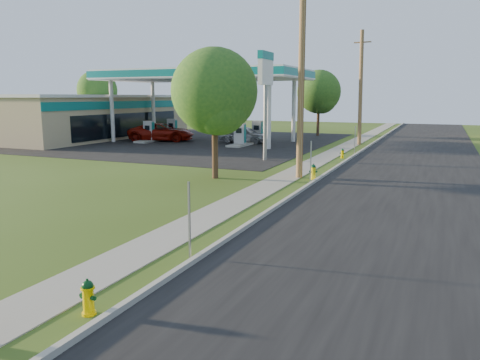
{
  "coord_description": "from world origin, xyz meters",
  "views": [
    {
      "loc": [
        5.94,
        -5.75,
        4.08
      ],
      "look_at": [
        0.0,
        8.0,
        1.4
      ],
      "focal_mm": 35.0,
      "sensor_mm": 36.0,
      "label": 1
    }
  ],
  "objects_px": {
    "car_red": "(162,132)",
    "fuel_pump_nw": "(149,134)",
    "utility_pole_far": "(361,88)",
    "tree_verge": "(216,95)",
    "hydrant_near": "(88,297)",
    "car_silver": "(244,134)",
    "hydrant_mid": "(313,172)",
    "utility_pole_mid": "(301,78)",
    "fuel_pump_ne": "(240,137)",
    "tree_back": "(98,92)",
    "fuel_pump_sw": "(172,131)",
    "hydrant_far": "(342,153)",
    "fuel_pump_se": "(257,134)",
    "tree_lot": "(320,93)",
    "price_pylon": "(266,75)"
  },
  "relations": [
    {
      "from": "fuel_pump_se",
      "to": "hydrant_far",
      "type": "xyz_separation_m",
      "value": [
        9.41,
        -8.47,
        -0.4
      ]
    },
    {
      "from": "fuel_pump_ne",
      "to": "hydrant_far",
      "type": "relative_size",
      "value": 4.84
    },
    {
      "from": "tree_verge",
      "to": "tree_lot",
      "type": "distance_m",
      "value": 27.59
    },
    {
      "from": "fuel_pump_ne",
      "to": "fuel_pump_sw",
      "type": "distance_m",
      "value": 9.85
    },
    {
      "from": "utility_pole_far",
      "to": "hydrant_mid",
      "type": "bearing_deg",
      "value": -87.52
    },
    {
      "from": "hydrant_near",
      "to": "car_silver",
      "type": "height_order",
      "value": "car_silver"
    },
    {
      "from": "utility_pole_mid",
      "to": "fuel_pump_se",
      "type": "height_order",
      "value": "utility_pole_mid"
    },
    {
      "from": "fuel_pump_nw",
      "to": "price_pylon",
      "type": "distance_m",
      "value": 16.57
    },
    {
      "from": "fuel_pump_se",
      "to": "hydrant_far",
      "type": "distance_m",
      "value": 12.67
    },
    {
      "from": "price_pylon",
      "to": "hydrant_far",
      "type": "height_order",
      "value": "price_pylon"
    },
    {
      "from": "utility_pole_far",
      "to": "car_silver",
      "type": "relative_size",
      "value": 2.13
    },
    {
      "from": "price_pylon",
      "to": "car_red",
      "type": "height_order",
      "value": "price_pylon"
    },
    {
      "from": "utility_pole_far",
      "to": "hydrant_mid",
      "type": "relative_size",
      "value": 11.97
    },
    {
      "from": "fuel_pump_ne",
      "to": "price_pylon",
      "type": "relative_size",
      "value": 0.47
    },
    {
      "from": "utility_pole_mid",
      "to": "hydrant_near",
      "type": "height_order",
      "value": "utility_pole_mid"
    },
    {
      "from": "utility_pole_far",
      "to": "tree_verge",
      "type": "height_order",
      "value": "utility_pole_far"
    },
    {
      "from": "fuel_pump_ne",
      "to": "hydrant_mid",
      "type": "relative_size",
      "value": 4.03
    },
    {
      "from": "hydrant_far",
      "to": "car_silver",
      "type": "distance_m",
      "value": 12.38
    },
    {
      "from": "car_red",
      "to": "fuel_pump_sw",
      "type": "bearing_deg",
      "value": -4.83
    },
    {
      "from": "car_red",
      "to": "tree_lot",
      "type": "bearing_deg",
      "value": -62.79
    },
    {
      "from": "car_silver",
      "to": "car_red",
      "type": "bearing_deg",
      "value": 102.9
    },
    {
      "from": "utility_pole_mid",
      "to": "fuel_pump_nw",
      "type": "bearing_deg",
      "value": 144.01
    },
    {
      "from": "fuel_pump_ne",
      "to": "hydrant_mid",
      "type": "distance_m",
      "value": 16.41
    },
    {
      "from": "utility_pole_far",
      "to": "fuel_pump_sw",
      "type": "height_order",
      "value": "utility_pole_far"
    },
    {
      "from": "utility_pole_far",
      "to": "fuel_pump_nw",
      "type": "relative_size",
      "value": 2.97
    },
    {
      "from": "fuel_pump_se",
      "to": "price_pylon",
      "type": "distance_m",
      "value": 13.4
    },
    {
      "from": "fuel_pump_nw",
      "to": "fuel_pump_ne",
      "type": "height_order",
      "value": "same"
    },
    {
      "from": "utility_pole_far",
      "to": "hydrant_far",
      "type": "relative_size",
      "value": 14.39
    },
    {
      "from": "price_pylon",
      "to": "hydrant_mid",
      "type": "height_order",
      "value": "price_pylon"
    },
    {
      "from": "car_red",
      "to": "fuel_pump_nw",
      "type": "bearing_deg",
      "value": 135.34
    },
    {
      "from": "utility_pole_mid",
      "to": "fuel_pump_sw",
      "type": "xyz_separation_m",
      "value": [
        -17.9,
        17.0,
        -4.23
      ]
    },
    {
      "from": "fuel_pump_nw",
      "to": "car_silver",
      "type": "relative_size",
      "value": 0.72
    },
    {
      "from": "fuel_pump_nw",
      "to": "hydrant_far",
      "type": "relative_size",
      "value": 4.84
    },
    {
      "from": "tree_lot",
      "to": "car_silver",
      "type": "relative_size",
      "value": 1.53
    },
    {
      "from": "fuel_pump_sw",
      "to": "car_red",
      "type": "height_order",
      "value": "fuel_pump_sw"
    },
    {
      "from": "hydrant_far",
      "to": "fuel_pump_sw",
      "type": "bearing_deg",
      "value": 155.29
    },
    {
      "from": "utility_pole_far",
      "to": "tree_back",
      "type": "bearing_deg",
      "value": 171.16
    },
    {
      "from": "utility_pole_far",
      "to": "price_pylon",
      "type": "xyz_separation_m",
      "value": [
        -3.9,
        -12.5,
        0.63
      ]
    },
    {
      "from": "car_silver",
      "to": "tree_back",
      "type": "bearing_deg",
      "value": 73.74
    },
    {
      "from": "fuel_pump_sw",
      "to": "hydrant_mid",
      "type": "height_order",
      "value": "fuel_pump_sw"
    },
    {
      "from": "utility_pole_mid",
      "to": "fuel_pump_se",
      "type": "distance_m",
      "value": 19.65
    },
    {
      "from": "utility_pole_mid",
      "to": "tree_lot",
      "type": "relative_size",
      "value": 1.44
    },
    {
      "from": "utility_pole_far",
      "to": "tree_back",
      "type": "distance_m",
      "value": 32.25
    },
    {
      "from": "fuel_pump_ne",
      "to": "fuel_pump_sw",
      "type": "relative_size",
      "value": 1.0
    },
    {
      "from": "utility_pole_mid",
      "to": "fuel_pump_ne",
      "type": "distance_m",
      "value": 16.31
    },
    {
      "from": "car_red",
      "to": "tree_verge",
      "type": "bearing_deg",
      "value": -156.6
    },
    {
      "from": "tree_back",
      "to": "hydrant_far",
      "type": "relative_size",
      "value": 10.91
    },
    {
      "from": "car_silver",
      "to": "price_pylon",
      "type": "bearing_deg",
      "value": -148.37
    },
    {
      "from": "fuel_pump_ne",
      "to": "hydrant_far",
      "type": "height_order",
      "value": "fuel_pump_ne"
    },
    {
      "from": "fuel_pump_nw",
      "to": "fuel_pump_ne",
      "type": "distance_m",
      "value": 9.0
    }
  ]
}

